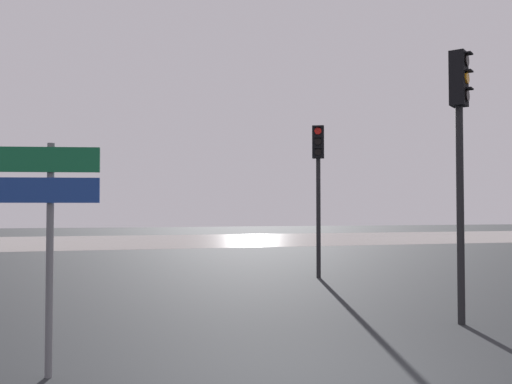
# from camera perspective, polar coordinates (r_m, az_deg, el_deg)

# --- Properties ---
(water_strip) EXTENTS (80.00, 16.00, 0.01)m
(water_strip) POSITION_cam_1_polar(r_m,az_deg,el_deg) (35.82, -12.23, -4.80)
(water_strip) COLOR #9E937F
(water_strip) RESTS_ON ground
(traffic_light_far_right) EXTENTS (0.39, 0.41, 4.20)m
(traffic_light_far_right) POSITION_cam_1_polar(r_m,az_deg,el_deg) (15.84, 6.25, 2.05)
(traffic_light_far_right) COLOR black
(traffic_light_far_right) RESTS_ON ground
(traffic_light_near_right) EXTENTS (0.41, 0.42, 4.46)m
(traffic_light_near_right) POSITION_cam_1_polar(r_m,az_deg,el_deg) (9.96, 19.70, 5.47)
(traffic_light_near_right) COLOR black
(traffic_light_near_right) RESTS_ON ground
(direction_sign_post) EXTENTS (1.08, 0.26, 2.60)m
(direction_sign_post) POSITION_cam_1_polar(r_m,az_deg,el_deg) (6.73, -19.95, -2.18)
(direction_sign_post) COLOR slate
(direction_sign_post) RESTS_ON ground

